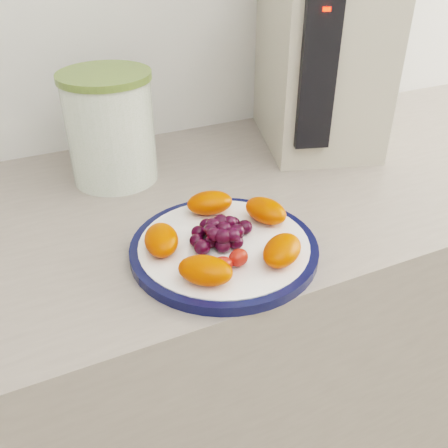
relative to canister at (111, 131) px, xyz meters
name	(u,v)px	position (x,y,z in m)	size (l,w,h in m)	color
counter	(234,361)	(0.19, -0.13, -0.54)	(3.50, 0.60, 0.90)	gray
cabinet_face	(234,370)	(0.19, -0.13, -0.57)	(3.48, 0.58, 0.84)	#9D815E
plate_rim	(224,248)	(0.08, -0.30, -0.08)	(0.27, 0.27, 0.01)	#090E33
plate_face	(224,248)	(0.08, -0.30, -0.08)	(0.25, 0.25, 0.02)	white
canister	(111,131)	(0.00, 0.00, 0.00)	(0.15, 0.15, 0.18)	#396420
canister_lid	(104,76)	(0.00, 0.00, 0.10)	(0.16, 0.16, 0.01)	#5D7332
appliance_body	(321,53)	(0.43, 0.00, 0.09)	(0.21, 0.29, 0.37)	#B8B09C
appliance_panel	(318,73)	(0.34, -0.13, 0.10)	(0.06, 0.02, 0.27)	black
appliance_led	(327,9)	(0.34, -0.14, 0.20)	(0.01, 0.01, 0.01)	#FF0C05
fruit_plate	(224,234)	(0.08, -0.30, -0.06)	(0.24, 0.23, 0.04)	red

